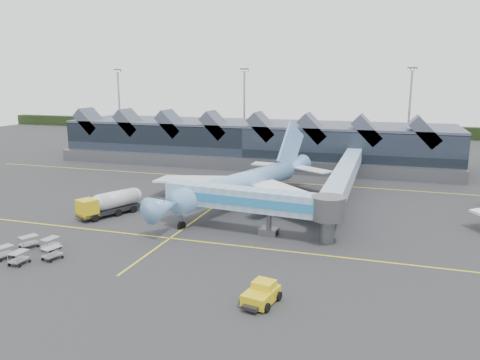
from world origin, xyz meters
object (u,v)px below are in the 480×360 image
(jet_bridge, at_px, (262,202))
(fuel_truck, at_px, (111,202))
(pushback_tug, at_px, (261,294))
(main_airliner, at_px, (244,183))

(jet_bridge, distance_m, fuel_truck, 23.26)
(fuel_truck, distance_m, pushback_tug, 34.41)
(jet_bridge, xyz_separation_m, pushback_tug, (4.93, -18.43, -3.33))
(fuel_truck, relative_size, pushback_tug, 2.19)
(jet_bridge, xyz_separation_m, fuel_truck, (-23.10, 1.51, -2.25))
(jet_bridge, distance_m, pushback_tug, 19.36)
(main_airliner, distance_m, jet_bridge, 13.82)
(main_airliner, xyz_separation_m, pushback_tug, (11.09, -30.79, -2.84))
(main_airliner, bearing_deg, jet_bridge, -45.15)
(fuel_truck, bearing_deg, jet_bridge, 20.87)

